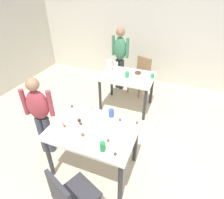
{
  "coord_description": "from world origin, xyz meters",
  "views": [
    {
      "loc": [
        0.78,
        -1.67,
        2.44
      ],
      "look_at": [
        -0.08,
        0.52,
        0.9
      ],
      "focal_mm": 30.22,
      "sensor_mm": 36.0,
      "label": 1
    }
  ],
  "objects_px": {
    "chair_near_table": "(71,197)",
    "soda_can": "(103,147)",
    "mixing_bowl": "(95,115)",
    "dining_table_far": "(127,80)",
    "person_girl_near": "(40,112)",
    "person_adult_far": "(120,54)",
    "dining_table_near": "(93,135)",
    "chair_far_table": "(141,73)",
    "pitcher_far": "(109,66)"
  },
  "relations": [
    {
      "from": "chair_near_table",
      "to": "soda_can",
      "type": "height_order",
      "value": "soda_can"
    },
    {
      "from": "mixing_bowl",
      "to": "soda_can",
      "type": "bearing_deg",
      "value": -55.91
    },
    {
      "from": "dining_table_far",
      "to": "mixing_bowl",
      "type": "xyz_separation_m",
      "value": [
        -0.01,
        -1.47,
        0.15
      ]
    },
    {
      "from": "soda_can",
      "to": "dining_table_far",
      "type": "bearing_deg",
      "value": 99.48
    },
    {
      "from": "person_girl_near",
      "to": "person_adult_far",
      "type": "bearing_deg",
      "value": 81.19
    },
    {
      "from": "dining_table_near",
      "to": "chair_far_table",
      "type": "height_order",
      "value": "chair_far_table"
    },
    {
      "from": "chair_near_table",
      "to": "chair_far_table",
      "type": "distance_m",
      "value": 3.22
    },
    {
      "from": "chair_far_table",
      "to": "mixing_bowl",
      "type": "bearing_deg",
      "value": -93.17
    },
    {
      "from": "dining_table_near",
      "to": "chair_near_table",
      "type": "bearing_deg",
      "value": -81.62
    },
    {
      "from": "person_girl_near",
      "to": "person_adult_far",
      "type": "distance_m",
      "value": 2.46
    },
    {
      "from": "dining_table_far",
      "to": "soda_can",
      "type": "distance_m",
      "value": 2.02
    },
    {
      "from": "chair_far_table",
      "to": "pitcher_far",
      "type": "relative_size",
      "value": 3.55
    },
    {
      "from": "mixing_bowl",
      "to": "chair_far_table",
      "type": "bearing_deg",
      "value": 86.83
    },
    {
      "from": "chair_near_table",
      "to": "person_girl_near",
      "type": "distance_m",
      "value": 1.28
    },
    {
      "from": "dining_table_near",
      "to": "person_girl_near",
      "type": "xyz_separation_m",
      "value": [
        -0.86,
        0.01,
        0.14
      ]
    },
    {
      "from": "chair_far_table",
      "to": "pitcher_far",
      "type": "height_order",
      "value": "pitcher_far"
    },
    {
      "from": "person_girl_near",
      "to": "mixing_bowl",
      "type": "relative_size",
      "value": 6.26
    },
    {
      "from": "person_adult_far",
      "to": "mixing_bowl",
      "type": "relative_size",
      "value": 7.1
    },
    {
      "from": "soda_can",
      "to": "chair_near_table",
      "type": "bearing_deg",
      "value": -107.56
    },
    {
      "from": "chair_far_table",
      "to": "pitcher_far",
      "type": "bearing_deg",
      "value": -128.87
    },
    {
      "from": "chair_far_table",
      "to": "mixing_bowl",
      "type": "height_order",
      "value": "chair_far_table"
    },
    {
      "from": "chair_near_table",
      "to": "pitcher_far",
      "type": "relative_size",
      "value": 3.55
    },
    {
      "from": "soda_can",
      "to": "person_girl_near",
      "type": "bearing_deg",
      "value": 165.71
    },
    {
      "from": "soda_can",
      "to": "pitcher_far",
      "type": "height_order",
      "value": "pitcher_far"
    },
    {
      "from": "dining_table_far",
      "to": "person_adult_far",
      "type": "relative_size",
      "value": 0.7
    },
    {
      "from": "chair_far_table",
      "to": "person_adult_far",
      "type": "distance_m",
      "value": 0.67
    },
    {
      "from": "chair_far_table",
      "to": "person_adult_far",
      "type": "bearing_deg",
      "value": -178.81
    },
    {
      "from": "chair_far_table",
      "to": "chair_near_table",
      "type": "bearing_deg",
      "value": -88.87
    },
    {
      "from": "dining_table_far",
      "to": "person_adult_far",
      "type": "xyz_separation_m",
      "value": [
        -0.42,
        0.73,
        0.27
      ]
    },
    {
      "from": "person_girl_near",
      "to": "pitcher_far",
      "type": "xyz_separation_m",
      "value": [
        0.37,
        1.77,
        0.08
      ]
    },
    {
      "from": "chair_far_table",
      "to": "person_adult_far",
      "type": "xyz_separation_m",
      "value": [
        -0.53,
        -0.01,
        0.41
      ]
    },
    {
      "from": "dining_table_far",
      "to": "soda_can",
      "type": "bearing_deg",
      "value": -80.52
    },
    {
      "from": "dining_table_near",
      "to": "dining_table_far",
      "type": "xyz_separation_m",
      "value": [
        -0.06,
        1.71,
        -0.01
      ]
    },
    {
      "from": "chair_near_table",
      "to": "mixing_bowl",
      "type": "height_order",
      "value": "chair_near_table"
    },
    {
      "from": "person_adult_far",
      "to": "pitcher_far",
      "type": "xyz_separation_m",
      "value": [
        -0.01,
        -0.66,
        -0.04
      ]
    },
    {
      "from": "person_adult_far",
      "to": "pitcher_far",
      "type": "height_order",
      "value": "person_adult_far"
    },
    {
      "from": "person_girl_near",
      "to": "chair_far_table",
      "type": "bearing_deg",
      "value": 69.56
    },
    {
      "from": "dining_table_near",
      "to": "person_adult_far",
      "type": "xyz_separation_m",
      "value": [
        -0.48,
        2.44,
        0.26
      ]
    },
    {
      "from": "dining_table_far",
      "to": "person_girl_near",
      "type": "distance_m",
      "value": 1.88
    },
    {
      "from": "mixing_bowl",
      "to": "person_adult_far",
      "type": "bearing_deg",
      "value": 100.52
    },
    {
      "from": "dining_table_near",
      "to": "dining_table_far",
      "type": "bearing_deg",
      "value": 92.02
    },
    {
      "from": "person_adult_far",
      "to": "dining_table_far",
      "type": "bearing_deg",
      "value": -60.02
    },
    {
      "from": "dining_table_near",
      "to": "person_adult_far",
      "type": "relative_size",
      "value": 0.76
    },
    {
      "from": "person_girl_near",
      "to": "soda_can",
      "type": "distance_m",
      "value": 1.16
    },
    {
      "from": "dining_table_near",
      "to": "pitcher_far",
      "type": "distance_m",
      "value": 1.86
    },
    {
      "from": "dining_table_near",
      "to": "chair_near_table",
      "type": "height_order",
      "value": "chair_near_table"
    },
    {
      "from": "person_girl_near",
      "to": "dining_table_far",
      "type": "bearing_deg",
      "value": 64.79
    },
    {
      "from": "dining_table_near",
      "to": "chair_far_table",
      "type": "distance_m",
      "value": 2.45
    },
    {
      "from": "chair_far_table",
      "to": "soda_can",
      "type": "bearing_deg",
      "value": -85.37
    },
    {
      "from": "chair_near_table",
      "to": "mixing_bowl",
      "type": "xyz_separation_m",
      "value": [
        -0.19,
        1.0,
        0.3
      ]
    }
  ]
}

